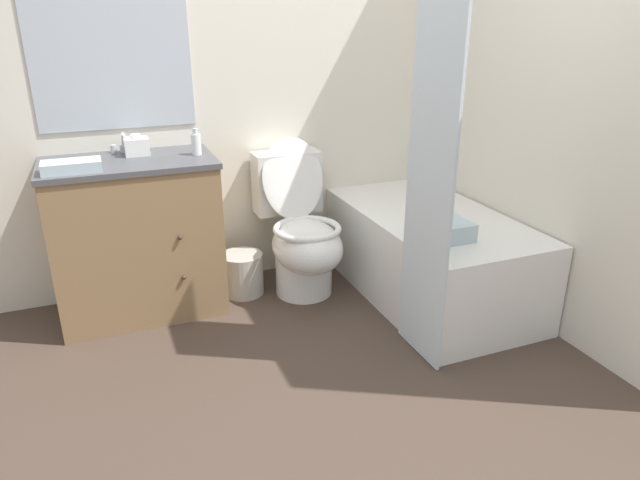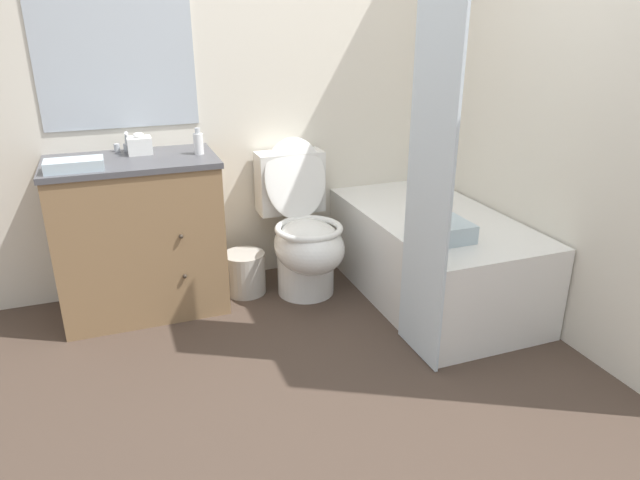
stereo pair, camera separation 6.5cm
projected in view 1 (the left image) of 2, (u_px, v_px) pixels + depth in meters
ground_plane at (368, 413)px, 2.43m from camera, size 14.00×14.00×0.00m
wall_back at (252, 75)px, 3.33m from camera, size 8.00×0.06×2.50m
wall_right at (516, 80)px, 3.07m from camera, size 0.05×2.57×2.50m
vanity_cabinet at (137, 236)px, 3.12m from camera, size 0.88×0.54×0.88m
sink_faucet at (124, 146)px, 3.11m from camera, size 0.14×0.12×0.12m
toilet at (301, 235)px, 3.39m from camera, size 0.41×0.70×0.91m
bathtub at (429, 254)px, 3.37m from camera, size 0.74×1.39×0.51m
shower_curtain at (431, 164)px, 2.52m from camera, size 0.02×0.37×1.92m
wastebasket at (243, 274)px, 3.43m from camera, size 0.25×0.25×0.25m
tissue_box at (137, 146)px, 3.05m from camera, size 0.13×0.12×0.12m
soap_dispenser at (196, 143)px, 3.05m from camera, size 0.05×0.05×0.14m
hand_towel_folded at (72, 166)px, 2.73m from camera, size 0.27×0.15×0.05m
bath_towel_folded at (442, 230)px, 2.91m from camera, size 0.27×0.24×0.09m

